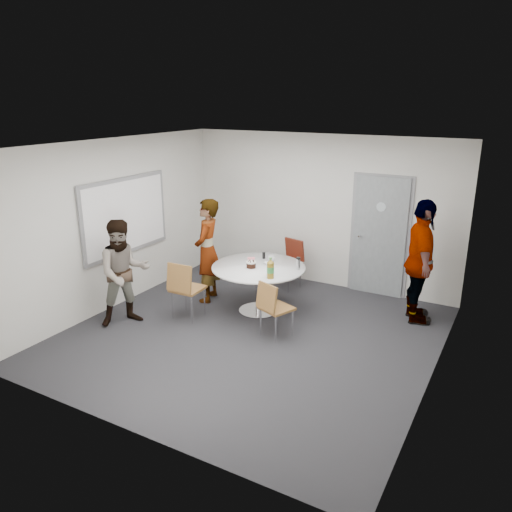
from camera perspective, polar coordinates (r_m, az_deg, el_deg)
The scene contains 15 objects.
floor at distance 7.32m, azimuth -0.53°, elevation -9.02°, with size 5.00×5.00×0.00m, color #252429.
ceiling at distance 6.56m, azimuth -0.60°, elevation 12.52°, with size 5.00×5.00×0.00m, color silver.
wall_back at distance 9.01m, azimuth 7.37°, elevation 5.13°, with size 5.00×5.00×0.00m, color silver.
wall_left at distance 8.31m, azimuth -15.75°, elevation 3.52°, with size 5.00×5.00×0.00m, color silver.
wall_right at distance 6.05m, azimuth 20.50°, elevation -2.23°, with size 5.00×5.00×0.00m, color silver.
wall_front at distance 4.94m, azimuth -15.17°, elevation -6.17°, with size 5.00×5.00×0.00m, color silver.
door at distance 8.74m, azimuth 13.94°, elevation 2.16°, with size 1.02×0.17×2.12m.
whiteboard at distance 8.39m, azimuth -14.66°, elevation 4.46°, with size 0.04×1.90×1.25m.
table at distance 7.82m, azimuth 0.39°, elevation -1.98°, with size 1.46×1.46×1.08m.
chair_near_left at distance 7.67m, azimuth -8.22°, elevation -3.30°, with size 0.46×0.50×0.93m.
chair_near_right at distance 7.06m, azimuth 1.88°, elevation -5.56°, with size 0.52×0.55×0.84m.
chair_far at distance 8.95m, azimuth 3.97°, elevation -0.28°, with size 0.51×0.54×0.88m.
person_main at distance 8.29m, azimuth -5.58°, elevation 0.62°, with size 0.63×0.42×1.73m, color #A5C6EA.
person_left at distance 7.66m, azimuth -14.85°, elevation -1.85°, with size 0.78×0.61×1.61m, color white.
person_right at distance 7.82m, azimuth 18.25°, elevation -0.65°, with size 1.11×0.46×1.90m, color black.
Camera 1 is at (3.24, -5.67, 3.31)m, focal length 35.00 mm.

